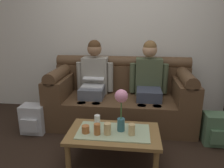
# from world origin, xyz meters

# --- Properties ---
(back_wall_patterned) EXTENTS (6.00, 0.12, 2.90)m
(back_wall_patterned) POSITION_xyz_m (0.00, 1.70, 1.45)
(back_wall_patterned) COLOR silver
(back_wall_patterned) RESTS_ON ground_plane
(couch) EXTENTS (2.07, 0.88, 0.96)m
(couch) POSITION_xyz_m (0.00, 1.17, 0.37)
(couch) COLOR #513823
(couch) RESTS_ON ground_plane
(person_left) EXTENTS (0.56, 0.67, 1.22)m
(person_left) POSITION_xyz_m (-0.40, 1.17, 0.66)
(person_left) COLOR #595B66
(person_left) RESTS_ON ground_plane
(person_right) EXTENTS (0.56, 0.67, 1.22)m
(person_right) POSITION_xyz_m (0.40, 1.17, 0.66)
(person_right) COLOR #383D4C
(person_right) RESTS_ON ground_plane
(coffee_table) EXTENTS (0.97, 0.56, 0.36)m
(coffee_table) POSITION_xyz_m (0.00, 0.17, 0.31)
(coffee_table) COLOR olive
(coffee_table) RESTS_ON ground_plane
(flower_vase) EXTENTS (0.14, 0.14, 0.46)m
(flower_vase) POSITION_xyz_m (0.08, 0.19, 0.66)
(flower_vase) COLOR #336672
(flower_vase) RESTS_ON coffee_table
(cup_near_left) EXTENTS (0.07, 0.07, 0.12)m
(cup_near_left) POSITION_xyz_m (0.19, 0.11, 0.42)
(cup_near_left) COLOR #DBB77A
(cup_near_left) RESTS_ON coffee_table
(cup_near_right) EXTENTS (0.06, 0.06, 0.11)m
(cup_near_right) POSITION_xyz_m (-0.20, 0.29, 0.42)
(cup_near_right) COLOR white
(cup_near_right) RESTS_ON coffee_table
(cup_far_center) EXTENTS (0.08, 0.08, 0.08)m
(cup_far_center) POSITION_xyz_m (-0.28, 0.10, 0.40)
(cup_far_center) COLOR #B26633
(cup_far_center) RESTS_ON coffee_table
(cup_far_left) EXTENTS (0.07, 0.07, 0.12)m
(cup_far_left) POSITION_xyz_m (-0.05, 0.10, 0.42)
(cup_far_left) COLOR #DBB77A
(cup_far_left) RESTS_ON coffee_table
(cup_far_right) EXTENTS (0.07, 0.07, 0.12)m
(cup_far_right) POSITION_xyz_m (-0.16, 0.08, 0.42)
(cup_far_right) COLOR #B26633
(cup_far_right) RESTS_ON coffee_table
(backpack_right) EXTENTS (0.32, 0.27, 0.39)m
(backpack_right) POSITION_xyz_m (1.23, 0.66, 0.19)
(backpack_right) COLOR #4C6B4C
(backpack_right) RESTS_ON ground_plane
(backpack_left) EXTENTS (0.32, 0.27, 0.39)m
(backpack_left) POSITION_xyz_m (-1.15, 0.67, 0.19)
(backpack_left) COLOR #B7B7BC
(backpack_left) RESTS_ON ground_plane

